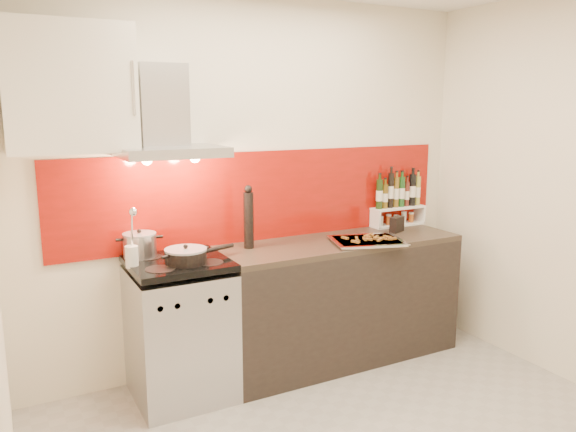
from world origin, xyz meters
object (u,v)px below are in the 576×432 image
counter (338,299)px  pepper_mill (249,218)px  range_stove (181,331)px  saute_pan (187,256)px  stock_pot (140,245)px  baking_tray (367,241)px

counter → pepper_mill: 0.95m
range_stove → saute_pan: 0.52m
stock_pot → baking_tray: bearing=-12.4°
range_stove → stock_pot: bearing=136.3°
counter → stock_pot: size_ratio=8.57×
saute_pan → range_stove: bearing=107.7°
counter → stock_pot: stock_pot is taller
baking_tray → counter: bearing=130.0°
counter → range_stove: bearing=-179.8°
counter → baking_tray: size_ratio=3.08×
stock_pot → baking_tray: (1.52, -0.33, -0.07)m
stock_pot → baking_tray: stock_pot is taller
stock_pot → counter: bearing=-7.2°
range_stove → baking_tray: baking_tray is taller
counter → stock_pot: (-1.39, 0.18, 0.54)m
counter → baking_tray: bearing=-50.0°
range_stove → baking_tray: bearing=-6.5°
range_stove → counter: 1.20m
range_stove → saute_pan: size_ratio=1.87×
pepper_mill → baking_tray: 0.86m
saute_pan → pepper_mill: pepper_mill is taller
pepper_mill → baking_tray: bearing=-17.7°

